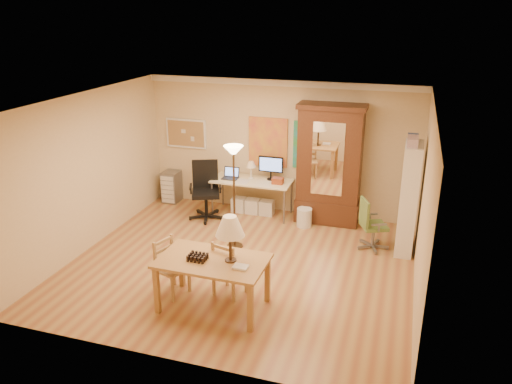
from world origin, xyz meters
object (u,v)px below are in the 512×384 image
(armoire, at_px, (329,172))
(bookshelf, at_px, (408,199))
(office_chair_green, at_px, (371,235))
(dining_table, at_px, (219,251))
(computer_desk, at_px, (254,193))
(office_chair_black, at_px, (206,203))

(armoire, distance_m, bookshelf, 1.73)
(bookshelf, bearing_deg, office_chair_green, -168.08)
(dining_table, height_order, computer_desk, dining_table)
(office_chair_black, bearing_deg, armoire, 13.86)
(armoire, height_order, bookshelf, armoire)
(computer_desk, bearing_deg, armoire, 3.13)
(computer_desk, bearing_deg, office_chair_green, -20.17)
(bookshelf, bearing_deg, armoire, 150.00)
(dining_table, height_order, armoire, armoire)
(armoire, relative_size, bookshelf, 1.22)
(office_chair_black, relative_size, bookshelf, 0.60)
(armoire, bearing_deg, bookshelf, -30.00)
(dining_table, bearing_deg, office_chair_black, 116.04)
(computer_desk, height_order, office_chair_black, computer_desk)
(office_chair_green, bearing_deg, armoire, 133.95)
(dining_table, height_order, office_chair_green, dining_table)
(dining_table, relative_size, office_chair_green, 1.64)
(computer_desk, xyz_separation_m, office_chair_green, (2.45, -0.90, -0.20))
(office_chair_black, distance_m, bookshelf, 3.91)
(dining_table, xyz_separation_m, office_chair_green, (1.87, 2.53, -0.64))
(armoire, bearing_deg, office_chair_green, -46.05)
(computer_desk, height_order, office_chair_green, computer_desk)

